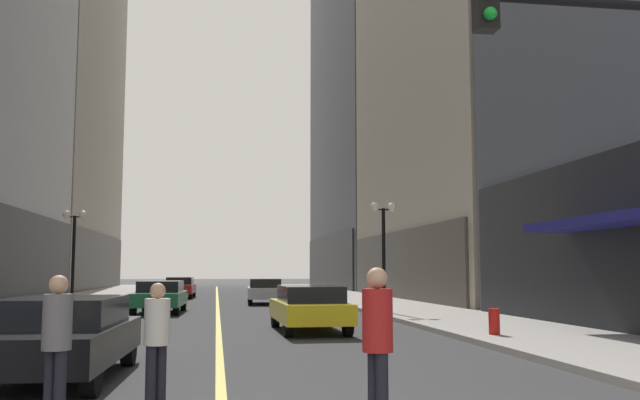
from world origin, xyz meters
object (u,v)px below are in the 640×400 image
car_green (160,295)px  pedestrian_in_grey_suit (57,336)px  car_red (180,287)px  street_lamp_left_far (74,237)px  car_yellow (309,307)px  car_silver (265,290)px  pedestrian_in_white_shirt (157,334)px  street_lamp_right_mid (384,232)px  pedestrian_in_red_jacket (378,335)px  fire_hydrant_right (494,324)px  car_black (61,335)px

car_green → pedestrian_in_grey_suit: bearing=-88.8°
car_green → pedestrian_in_grey_suit: (0.43, -20.89, 0.28)m
car_red → street_lamp_left_far: bearing=-107.3°
car_yellow → car_red: same height
car_silver → pedestrian_in_grey_suit: bearing=-99.0°
car_yellow → pedestrian_in_white_shirt: pedestrian_in_white_shirt is taller
car_silver → pedestrian_in_white_shirt: (-3.33, -26.98, 0.21)m
pedestrian_in_grey_suit → street_lamp_right_mid: street_lamp_right_mid is taller
car_yellow → street_lamp_right_mid: (3.82, 6.48, 2.54)m
car_yellow → pedestrian_in_white_shirt: (-3.45, -10.35, 0.21)m
car_silver → street_lamp_left_far: (-8.86, -4.50, 2.54)m
car_red → pedestrian_in_red_jacket: 37.69m
street_lamp_left_far → car_yellow: bearing=-53.5°
car_red → pedestrian_in_grey_suit: pedestrian_in_grey_suit is taller
pedestrian_in_red_jacket → pedestrian_in_grey_suit: size_ratio=1.05×
fire_hydrant_right → pedestrian_in_red_jacket: bearing=-119.4°
pedestrian_in_grey_suit → car_green: bearing=91.2°
car_yellow → pedestrian_in_white_shirt: bearing=-108.4°
pedestrian_in_white_shirt → street_lamp_left_far: (-5.53, 22.49, 2.33)m
car_black → pedestrian_in_grey_suit: 3.34m
car_yellow → car_black: bearing=-122.9°
car_yellow → car_green: size_ratio=0.96×
street_lamp_left_far → street_lamp_right_mid: 13.99m
car_green → street_lamp_right_mid: street_lamp_right_mid is taller
car_yellow → pedestrian_in_grey_suit: 12.13m
pedestrian_in_grey_suit → pedestrian_in_white_shirt: pedestrian_in_grey_suit is taller
fire_hydrant_right → street_lamp_left_far: bearing=131.2°
car_green → street_lamp_right_mid: bearing=-19.8°
car_yellow → pedestrian_in_white_shirt: size_ratio=2.90×
fire_hydrant_right → street_lamp_right_mid: bearing=93.0°
pedestrian_in_red_jacket → fire_hydrant_right: size_ratio=2.25×
pedestrian_in_white_shirt → car_green: bearing=94.3°
car_green → pedestrian_in_red_jacket: 22.37m
pedestrian_in_grey_suit → street_lamp_left_far: (-4.45, 23.38, 2.26)m
car_yellow → car_silver: same height
street_lamp_left_far → pedestrian_in_grey_suit: bearing=-79.2°
pedestrian_in_grey_suit → pedestrian_in_white_shirt: 1.41m
pedestrian_in_grey_suit → street_lamp_left_far: street_lamp_left_far is taller
car_green → car_silver: same height
car_black → pedestrian_in_white_shirt: size_ratio=2.93×
car_black → car_silver: 25.13m
car_black → street_lamp_right_mid: size_ratio=1.06×
car_yellow → car_green: (-4.96, 9.64, 0.00)m
car_yellow → car_green: same height
car_black → street_lamp_left_far: (-3.81, 20.12, 2.54)m
car_silver → pedestrian_in_grey_suit: 28.23m
car_yellow → car_silver: bearing=90.4°
street_lamp_left_far → fire_hydrant_right: 20.41m
pedestrian_in_white_shirt → street_lamp_left_far: size_ratio=0.36×
car_green → car_silver: 8.50m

